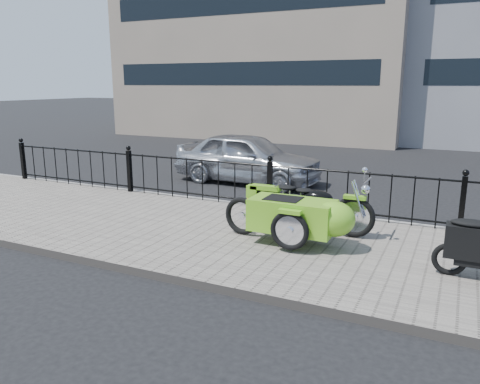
% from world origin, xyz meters
% --- Properties ---
extents(ground, '(120.00, 120.00, 0.00)m').
position_xyz_m(ground, '(0.00, 0.00, 0.00)').
color(ground, black).
rests_on(ground, ground).
extents(sidewalk, '(30.00, 3.80, 0.12)m').
position_xyz_m(sidewalk, '(0.00, -0.50, 0.06)').
color(sidewalk, '#6A625A').
rests_on(sidewalk, ground).
extents(curb, '(30.00, 0.10, 0.12)m').
position_xyz_m(curb, '(0.00, 1.44, 0.06)').
color(curb, gray).
rests_on(curb, ground).
extents(iron_fence, '(14.11, 0.11, 1.08)m').
position_xyz_m(iron_fence, '(0.00, 1.30, 0.59)').
color(iron_fence, black).
rests_on(iron_fence, sidewalk).
extents(building_tan, '(14.00, 8.01, 12.00)m').
position_xyz_m(building_tan, '(-6.00, 15.99, 6.00)').
color(building_tan, gray).
rests_on(building_tan, ground).
extents(motorcycle_sidecar, '(2.28, 1.48, 0.98)m').
position_xyz_m(motorcycle_sidecar, '(1.30, -0.41, 0.59)').
color(motorcycle_sidecar, black).
rests_on(motorcycle_sidecar, sidewalk).
extents(spare_tire, '(0.64, 0.16, 0.64)m').
position_xyz_m(spare_tire, '(0.21, -0.44, 0.44)').
color(spare_tire, black).
rests_on(spare_tire, sidewalk).
extents(sedan_car, '(4.00, 1.78, 1.34)m').
position_xyz_m(sedan_car, '(-1.69, 3.91, 0.67)').
color(sedan_car, '#B7B9BE').
rests_on(sedan_car, ground).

